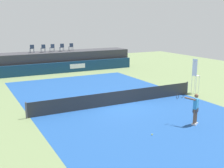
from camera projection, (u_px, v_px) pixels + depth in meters
name	position (u px, v px, depth m)	size (l,w,h in m)	color
ground_plane	(100.00, 95.00, 22.43)	(48.00, 48.00, 0.00)	#6B7F51
court_inner	(118.00, 104.00, 19.83)	(12.00, 22.00, 0.00)	#1C478C
sponsor_wall	(59.00, 68.00, 31.38)	(18.00, 0.22, 1.20)	navy
spectator_platform	(54.00, 61.00, 32.83)	(18.00, 2.80, 2.20)	#38383D
spectator_chair_far_left	(32.00, 48.00, 31.46)	(0.48, 0.48, 0.89)	#2D3D56
spectator_chair_left	(43.00, 48.00, 31.77)	(0.44, 0.44, 0.89)	#2D3D56
spectator_chair_center	(52.00, 48.00, 32.31)	(0.47, 0.47, 0.89)	#2D3D56
spectator_chair_right	(62.00, 47.00, 32.87)	(0.46, 0.46, 0.89)	#2D3D56
spectator_chair_far_right	(71.00, 47.00, 33.47)	(0.44, 0.44, 0.89)	#2D3D56
umpire_chair	(195.00, 74.00, 22.61)	(0.51, 0.51, 2.76)	white
tennis_net	(118.00, 98.00, 19.73)	(12.40, 0.02, 0.95)	#2D2D2D
net_post_near	(26.00, 110.00, 16.92)	(0.10, 0.10, 1.00)	#4C4C51
net_post_far	(187.00, 88.00, 22.53)	(0.10, 0.10, 1.00)	#4C4C51
tennis_player	(195.00, 108.00, 15.83)	(1.07, 1.03, 1.77)	white
tennis_ball	(152.00, 134.00, 14.54)	(0.07, 0.07, 0.07)	#D8EA33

